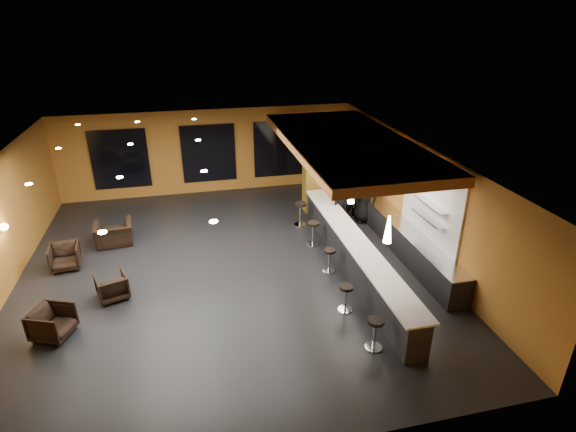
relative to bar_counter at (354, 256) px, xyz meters
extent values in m
cube|color=black|center=(-3.65, 1.00, -0.55)|extent=(12.00, 13.00, 0.10)
cube|color=black|center=(-3.65, 1.00, 3.05)|extent=(12.00, 13.00, 0.10)
cube|color=#A86A25|center=(-3.65, 7.55, 1.25)|extent=(12.00, 0.10, 3.50)
cube|color=#A86A25|center=(-3.65, -5.55, 1.25)|extent=(12.00, 0.10, 3.50)
cube|color=#A86A25|center=(2.40, 1.00, 1.25)|extent=(0.10, 13.00, 3.50)
cube|color=#AC6632|center=(0.35, 2.00, 2.86)|extent=(3.60, 8.00, 0.28)
cube|color=black|center=(-7.15, 7.44, 1.20)|extent=(2.20, 0.06, 2.40)
cube|color=black|center=(-3.65, 7.44, 1.20)|extent=(2.20, 0.06, 2.40)
cube|color=black|center=(-0.65, 7.44, 1.20)|extent=(2.20, 0.06, 2.40)
cube|color=white|center=(2.31, 0.00, 1.50)|extent=(0.06, 3.20, 2.40)
cube|color=black|center=(0.00, 0.00, 0.00)|extent=(0.60, 8.00, 1.00)
cube|color=silver|center=(0.00, 0.00, 0.52)|extent=(0.78, 8.10, 0.05)
cube|color=black|center=(2.00, 0.50, -0.07)|extent=(0.70, 6.00, 0.86)
cube|color=silver|center=(2.00, 0.50, 0.39)|extent=(0.72, 6.00, 0.03)
cube|color=silver|center=(2.17, -0.20, 1.10)|extent=(0.30, 1.50, 0.03)
cube|color=silver|center=(2.17, -0.20, 1.55)|extent=(0.30, 1.50, 0.03)
cube|color=olive|center=(0.00, 4.60, 1.25)|extent=(0.60, 0.60, 3.50)
sphere|color=#FFE5B2|center=(-9.53, 1.50, 1.30)|extent=(0.22, 0.22, 0.22)
cone|color=white|center=(0.00, -2.00, 1.85)|extent=(0.20, 0.20, 0.70)
cone|color=white|center=(0.00, 0.50, 1.85)|extent=(0.20, 0.20, 0.70)
cone|color=white|center=(0.00, 3.00, 1.85)|extent=(0.20, 0.20, 0.70)
imported|color=black|center=(0.50, 2.65, 0.44)|extent=(0.80, 0.66, 1.88)
imported|color=black|center=(1.39, 3.55, 0.36)|extent=(1.01, 0.90, 1.71)
imported|color=black|center=(1.60, 3.16, 0.43)|extent=(0.98, 0.71, 1.87)
imported|color=black|center=(-8.01, -1.18, -0.11)|extent=(1.09, 1.08, 0.77)
imported|color=black|center=(-6.83, 0.16, -0.14)|extent=(0.97, 0.99, 0.71)
imported|color=black|center=(-8.39, 2.11, -0.11)|extent=(0.91, 0.93, 0.77)
imported|color=black|center=(-7.14, 3.38, -0.11)|extent=(1.30, 1.17, 0.78)
cylinder|color=silver|center=(-0.73, -3.31, -0.48)|extent=(0.40, 0.40, 0.03)
cylinder|color=silver|center=(-0.73, -3.31, -0.13)|extent=(0.07, 0.07, 0.70)
cylinder|color=black|center=(-0.73, -3.31, 0.25)|extent=(0.38, 0.38, 0.08)
cylinder|color=silver|center=(-0.89, -1.80, -0.49)|extent=(0.37, 0.37, 0.03)
cylinder|color=silver|center=(-0.89, -1.80, -0.15)|extent=(0.07, 0.07, 0.65)
cylinder|color=black|center=(-0.89, -1.80, 0.20)|extent=(0.35, 0.35, 0.07)
cylinder|color=silver|center=(-0.71, 0.13, -0.49)|extent=(0.37, 0.37, 0.03)
cylinder|color=silver|center=(-0.71, 0.13, -0.16)|extent=(0.06, 0.06, 0.65)
cylinder|color=black|center=(-0.71, 0.13, 0.20)|extent=(0.35, 0.35, 0.07)
cylinder|color=silver|center=(-0.72, 1.84, -0.48)|extent=(0.42, 0.42, 0.03)
cylinder|color=silver|center=(-0.72, 1.84, -0.12)|extent=(0.07, 0.07, 0.73)
cylinder|color=black|center=(-0.72, 1.84, 0.28)|extent=(0.40, 0.40, 0.08)
cylinder|color=silver|center=(-0.76, 3.39, -0.48)|extent=(0.44, 0.44, 0.03)
cylinder|color=silver|center=(-0.76, 3.39, -0.09)|extent=(0.08, 0.08, 0.77)
cylinder|color=black|center=(-0.76, 3.39, 0.32)|extent=(0.42, 0.42, 0.09)
camera|label=1|loc=(-4.51, -10.82, 6.63)|focal=28.00mm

